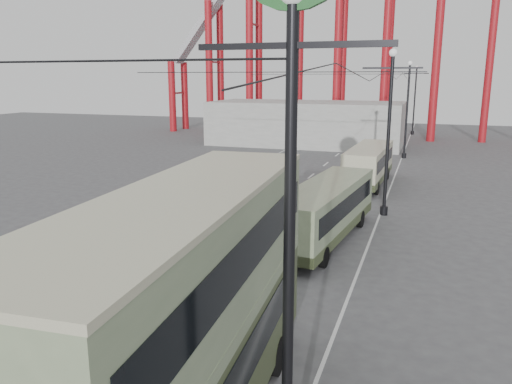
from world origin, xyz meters
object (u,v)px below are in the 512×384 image
at_px(single_decker_cream, 369,164).
at_px(lamp_post_near, 292,74).
at_px(pedestrian, 263,270).
at_px(single_decker_green, 325,209).
at_px(double_decker_bus, 188,308).

bearing_deg(single_decker_cream, lamp_post_near, -83.95).
bearing_deg(lamp_post_near, single_decker_cream, 93.65).
distance_m(single_decker_cream, pedestrian, 20.50).
bearing_deg(pedestrian, single_decker_green, -136.60).
relative_size(double_decker_bus, single_decker_cream, 1.15).
bearing_deg(pedestrian, single_decker_cream, -132.26).
bearing_deg(double_decker_bus, single_decker_green, 86.24).
bearing_deg(lamp_post_near, pedestrian, 110.91).
bearing_deg(double_decker_bus, single_decker_cream, 85.30).
distance_m(lamp_post_near, pedestrian, 11.58).
xyz_separation_m(lamp_post_near, double_decker_bus, (-2.32, 0.66, -4.70)).
bearing_deg(single_decker_cream, single_decker_green, -89.54).
height_order(single_decker_cream, pedestrian, single_decker_cream).
height_order(lamp_post_near, pedestrian, lamp_post_near).
distance_m(lamp_post_near, single_decker_green, 16.58).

